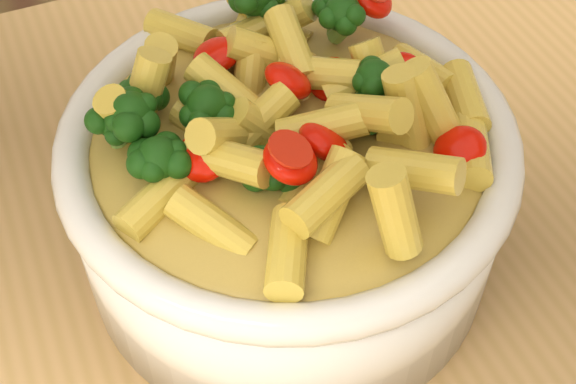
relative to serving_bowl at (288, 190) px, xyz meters
name	(u,v)px	position (x,y,z in m)	size (l,w,h in m)	color
serving_bowl	(288,190)	(0.00, 0.00, 0.00)	(0.26, 0.26, 0.11)	silver
pasta_salad	(288,106)	(0.00, 0.00, 0.07)	(0.21, 0.21, 0.05)	#F4D54D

